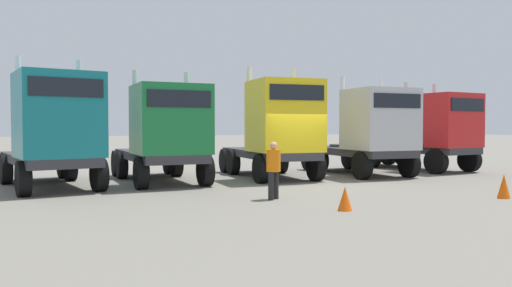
# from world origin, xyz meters

# --- Properties ---
(ground) EXTENTS (200.00, 200.00, 0.00)m
(ground) POSITION_xyz_m (0.00, 0.00, 0.00)
(ground) COLOR slate
(semi_truck_teal) EXTENTS (3.45, 6.52, 4.32)m
(semi_truck_teal) POSITION_xyz_m (-8.06, 1.87, 1.93)
(semi_truck_teal) COLOR #333338
(semi_truck_teal) RESTS_ON ground
(semi_truck_green) EXTENTS (2.57, 6.14, 4.07)m
(semi_truck_green) POSITION_xyz_m (-4.38, 2.07, 1.81)
(semi_truck_green) COLOR #333338
(semi_truck_green) RESTS_ON ground
(semi_truck_yellow) EXTENTS (2.97, 6.01, 4.39)m
(semi_truck_yellow) POSITION_xyz_m (0.03, 1.91, 1.97)
(semi_truck_yellow) COLOR #333338
(semi_truck_yellow) RESTS_ON ground
(semi_truck_silver) EXTENTS (2.89, 5.98, 4.16)m
(semi_truck_silver) POSITION_xyz_m (4.13, 1.55, 1.86)
(semi_truck_silver) COLOR #333338
(semi_truck_silver) RESTS_ON ground
(semi_truck_red) EXTENTS (3.15, 6.56, 4.12)m
(semi_truck_red) POSITION_xyz_m (8.20, 2.42, 1.85)
(semi_truck_red) COLOR #333338
(semi_truck_red) RESTS_ON ground
(visitor_in_hivis) EXTENTS (0.56, 0.56, 1.62)m
(visitor_in_hivis) POSITION_xyz_m (-2.54, -2.91, 0.94)
(visitor_in_hivis) COLOR black
(visitor_in_hivis) RESTS_ON ground
(traffic_cone_near) EXTENTS (0.36, 0.36, 0.59)m
(traffic_cone_near) POSITION_xyz_m (-1.79, -5.33, 0.29)
(traffic_cone_near) COLOR #F2590C
(traffic_cone_near) RESTS_ON ground
(traffic_cone_mid) EXTENTS (0.36, 0.36, 0.70)m
(traffic_cone_mid) POSITION_xyz_m (3.57, -5.39, 0.35)
(traffic_cone_mid) COLOR #F2590C
(traffic_cone_mid) RESTS_ON ground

